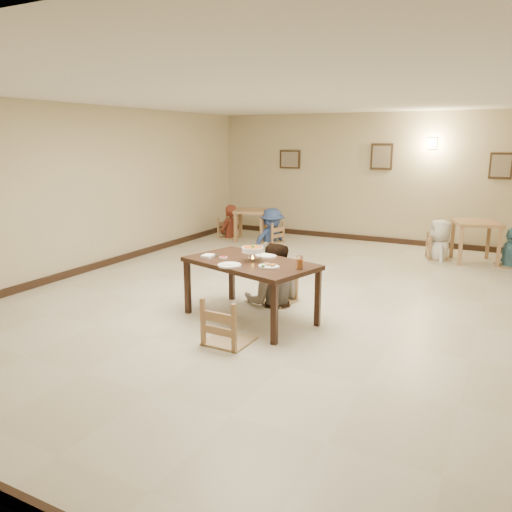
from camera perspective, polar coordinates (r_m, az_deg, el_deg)
The scene contains 29 objects.
floor at distance 7.73m, azimuth 3.88°, elevation -4.81°, with size 10.00×10.00×0.00m, color beige.
ceiling at distance 7.38m, azimuth 4.26°, elevation 17.93°, with size 10.00×10.00×0.00m, color silver.
wall_back at distance 12.14m, azimuth 13.61°, elevation 8.63°, with size 10.00×10.00×0.00m, color #BEAF8C.
wall_left at distance 9.71m, azimuth -18.33°, elevation 7.29°, with size 10.00×10.00×0.00m, color #BEAF8C.
baseboard_back at distance 12.30m, azimuth 13.21°, elevation 1.92°, with size 8.00×0.06×0.12m, color black.
baseboard_left at distance 9.92m, azimuth -17.61°, elevation -1.01°, with size 0.06×10.00×0.12m, color black.
picture_a at distance 12.79m, azimuth 3.89°, elevation 10.96°, with size 0.55×0.04×0.45m.
picture_b at distance 12.05m, azimuth 14.15°, elevation 10.95°, with size 0.50×0.04×0.60m.
picture_c at distance 11.73m, azimuth 26.21°, elevation 9.23°, with size 0.45×0.04×0.55m.
wall_sconce at distance 11.84m, azimuth 19.53°, elevation 12.02°, with size 0.16×0.05×0.22m, color #FFD88C.
main_table at distance 6.63m, azimuth -0.66°, elevation -1.26°, with size 1.93×1.41×0.81m.
chair_far at distance 7.40m, azimuth 2.51°, elevation -1.64°, with size 0.46×0.46×0.99m.
chair_near at distance 5.92m, azimuth -3.15°, elevation -4.92°, with size 0.51×0.51×1.09m.
main_diner at distance 7.28m, azimuth 2.02°, elevation 1.48°, with size 0.88×0.69×1.82m, color gray.
curry_warmer at distance 6.59m, azimuth -0.39°, elevation 0.72°, with size 0.32×0.29×0.26m.
rice_plate_far at distance 6.84m, azimuth 1.13°, elevation 0.03°, with size 0.31×0.31×0.07m.
rice_plate_near at distance 6.35m, azimuth -3.05°, elevation -1.03°, with size 0.30×0.30×0.07m.
fried_plate at distance 6.27m, azimuth 1.46°, elevation -1.15°, with size 0.28×0.28×0.06m.
chili_dish at distance 6.79m, azimuth -3.76°, elevation -0.13°, with size 0.11×0.11×0.02m.
napkin_cutlery at distance 6.86m, azimuth -5.49°, elevation 0.01°, with size 0.17×0.28×0.03m.
drink_glass at distance 6.22m, azimuth 5.03°, elevation -0.78°, with size 0.08×0.08×0.17m.
bg_table_left at distance 12.05m, azimuth -0.61°, elevation 4.68°, with size 0.94×0.94×0.74m.
bg_table_right at distance 10.73m, azimuth 23.87°, elevation 2.88°, with size 1.04×1.04×0.82m.
bg_chair_ll at distance 12.34m, azimuth -3.07°, elevation 4.24°, with size 0.45×0.45×0.95m.
bg_chair_lr at distance 11.76m, azimuth 1.82°, elevation 3.80°, with size 0.44×0.44×0.95m.
bg_chair_rl at distance 10.80m, azimuth 20.28°, elevation 2.19°, with size 0.45×0.45×0.96m.
bg_diner_a at distance 12.29m, azimuth -3.09°, elevation 5.85°, with size 0.60×0.39×1.65m, color #5F2517.
bg_diner_b at distance 11.71m, azimuth 1.84°, elevation 5.47°, with size 1.06×0.61×1.64m, color #365292.
bg_diner_c at distance 10.75m, azimuth 20.42°, elevation 3.92°, with size 0.79×0.52×1.62m, color silver.
Camera 1 is at (2.92, -6.76, 2.38)m, focal length 35.00 mm.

